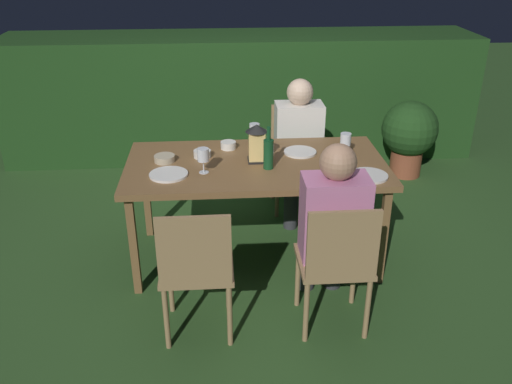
{
  "coord_description": "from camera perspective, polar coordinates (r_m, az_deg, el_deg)",
  "views": [
    {
      "loc": [
        -0.26,
        -3.44,
        2.2
      ],
      "look_at": [
        0.0,
        0.0,
        0.53
      ],
      "focal_mm": 38.15,
      "sensor_mm": 36.0,
      "label": 1
    }
  ],
  "objects": [
    {
      "name": "wine_glass_c",
      "position": [
        3.99,
        -0.16,
        6.46
      ],
      "size": [
        0.08,
        0.08,
        0.17
      ],
      "color": "silver",
      "rests_on": "dining_table"
    },
    {
      "name": "plate_a",
      "position": [
        3.91,
        4.65,
        4.21
      ],
      "size": [
        0.23,
        0.23,
        0.01
      ],
      "primitive_type": "cylinder",
      "color": "silver",
      "rests_on": "dining_table"
    },
    {
      "name": "bowl_olives",
      "position": [
        3.83,
        -5.65,
        4.03
      ],
      "size": [
        0.12,
        0.12,
        0.05
      ],
      "color": "silver",
      "rests_on": "dining_table"
    },
    {
      "name": "ground_plane",
      "position": [
        4.09,
        0.0,
        -6.69
      ],
      "size": [
        16.0,
        16.0,
        0.0
      ],
      "primitive_type": "plane",
      "color": "#2D5123"
    },
    {
      "name": "bowl_bread",
      "position": [
        3.97,
        -2.92,
        4.96
      ],
      "size": [
        0.11,
        0.11,
        0.05
      ],
      "color": "silver",
      "rests_on": "dining_table"
    },
    {
      "name": "person_in_cream",
      "position": [
        4.43,
        4.58,
        5.09
      ],
      "size": [
        0.38,
        0.47,
        1.15
      ],
      "color": "white",
      "rests_on": "ground"
    },
    {
      "name": "wine_glass_b",
      "position": [
        3.55,
        -5.56,
        3.78
      ],
      "size": [
        0.08,
        0.08,
        0.17
      ],
      "color": "silver",
      "rests_on": "dining_table"
    },
    {
      "name": "lantern_centerpiece",
      "position": [
        3.7,
        0.06,
        5.37
      ],
      "size": [
        0.15,
        0.15,
        0.27
      ],
      "color": "black",
      "rests_on": "dining_table"
    },
    {
      "name": "person_in_pink",
      "position": [
        3.26,
        7.9,
        -3.06
      ],
      "size": [
        0.38,
        0.47,
        1.15
      ],
      "color": "#C675A3",
      "rests_on": "ground"
    },
    {
      "name": "ice_bucket",
      "position": [
        5.89,
        2.4,
        11.47
      ],
      "size": [
        0.26,
        0.26,
        0.34
      ],
      "color": "#B2B7BF",
      "rests_on": "side_table"
    },
    {
      "name": "hedge_backdrop",
      "position": [
        5.83,
        -1.6,
        10.13
      ],
      "size": [
        4.81,
        0.83,
        1.24
      ],
      "primitive_type": "cube",
      "color": "#1E4219",
      "rests_on": "ground"
    },
    {
      "name": "side_table",
      "position": [
        5.98,
        2.35,
        8.52
      ],
      "size": [
        0.49,
        0.49,
        0.64
      ],
      "color": "#9E7A51",
      "rests_on": "ground"
    },
    {
      "name": "chair_side_right_b",
      "position": [
        4.66,
        4.16,
        4.2
      ],
      "size": [
        0.42,
        0.4,
        0.87
      ],
      "color": "#9E7A51",
      "rests_on": "ground"
    },
    {
      "name": "chair_side_left_b",
      "position": [
        3.18,
        8.44,
        -7.16
      ],
      "size": [
        0.42,
        0.4,
        0.87
      ],
      "color": "#9E7A51",
      "rests_on": "ground"
    },
    {
      "name": "chair_side_left_a",
      "position": [
        3.11,
        -6.28,
        -7.79
      ],
      "size": [
        0.42,
        0.4,
        0.87
      ],
      "color": "#9E7A51",
      "rests_on": "ground"
    },
    {
      "name": "plate_b",
      "position": [
        3.58,
        -9.15,
        1.84
      ],
      "size": [
        0.25,
        0.25,
        0.01
      ],
      "primitive_type": "cylinder",
      "color": "white",
      "rests_on": "dining_table"
    },
    {
      "name": "green_bottle_on_table",
      "position": [
        3.6,
        1.31,
        4.1
      ],
      "size": [
        0.07,
        0.07,
        0.29
      ],
      "color": "#144723",
      "rests_on": "dining_table"
    },
    {
      "name": "plate_c",
      "position": [
        3.59,
        11.73,
        1.7
      ],
      "size": [
        0.25,
        0.25,
        0.01
      ],
      "primitive_type": "cylinder",
      "color": "silver",
      "rests_on": "dining_table"
    },
    {
      "name": "bowl_salad",
      "position": [
        3.79,
        -9.57,
        3.51
      ],
      "size": [
        0.14,
        0.14,
        0.05
      ],
      "color": "#BCAD8E",
      "rests_on": "dining_table"
    },
    {
      "name": "dining_table",
      "position": [
        3.76,
        0.0,
        2.34
      ],
      "size": [
        1.78,
        0.91,
        0.76
      ],
      "color": "brown",
      "rests_on": "ground"
    },
    {
      "name": "potted_plant_by_hedge",
      "position": [
        5.46,
        15.77,
        5.95
      ],
      "size": [
        0.53,
        0.53,
        0.74
      ],
      "color": "brown",
      "rests_on": "ground"
    },
    {
      "name": "wine_glass_a",
      "position": [
        3.85,
        9.37,
        5.35
      ],
      "size": [
        0.08,
        0.08,
        0.17
      ],
      "color": "silver",
      "rests_on": "dining_table"
    }
  ]
}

